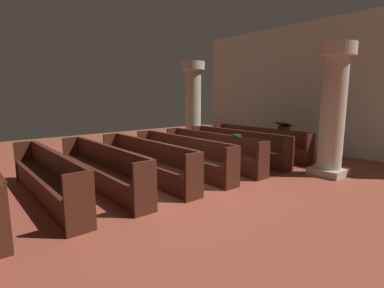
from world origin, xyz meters
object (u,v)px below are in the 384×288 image
Objects in this scene: pillar_aisle_side at (333,108)px; hymn_book at (237,135)px; pew_row_3 at (181,153)px; pillar_far_side at (193,104)px; pew_row_0 at (258,141)px; pew_row_5 at (102,166)px; lectern at (283,140)px; pew_row_1 at (237,145)px; pew_row_6 at (47,175)px; pew_row_2 at (211,149)px; pew_row_4 at (146,159)px.

pillar_aisle_side reaches higher than hymn_book.
pillar_far_side is (-2.56, 2.57, 1.18)m from pew_row_3.
pillar_far_side is at bearing -178.95° from pillar_aisle_side.
pillar_aisle_side is (2.61, -0.56, 1.18)m from pew_row_0.
pew_row_5 is at bearing -118.41° from pillar_aisle_side.
lectern is (2.84, 1.64, -1.22)m from pillar_far_side.
pew_row_0 is 1.00× the size of pew_row_3.
pew_row_3 is at bearing 90.00° from pew_row_5.
pew_row_0 is 5.38m from pew_row_5.
pillar_aisle_side is 5.16m from pillar_far_side.
pillar_aisle_side is (2.61, 4.82, 1.18)m from pew_row_5.
hymn_book is (0.77, 3.41, 0.45)m from pew_row_5.
pew_row_1 is 2.90m from pillar_aisle_side.
lectern is (0.29, 6.37, -0.04)m from pew_row_5.
pillar_aisle_side reaches higher than pew_row_3.
lectern is at bearing 73.83° from pew_row_0.
pillar_far_side reaches higher than hymn_book.
pew_row_6 is at bearing -99.77° from hymn_book.
pew_row_0 is at bearing 14.44° from pillar_far_side.
pew_row_0 is 1.00× the size of pew_row_2.
pew_row_5 is at bearing -102.76° from hymn_book.
pew_row_1 is at bearing 90.00° from pew_row_3.
pillar_aisle_side reaches higher than pew_row_4.
pew_row_4 is at bearing -90.00° from pew_row_2.
pew_row_6 is 3.37× the size of lectern.
pillar_aisle_side is at bearing 11.13° from pew_row_1.
pew_row_1 is 2.15m from pew_row_3.
lectern is at bearing 146.23° from pillar_aisle_side.
pew_row_0 is 3.37× the size of lectern.
hymn_book is (0.77, 0.19, 0.45)m from pew_row_2.
pew_row_5 is at bearing 90.00° from pew_row_6.
pew_row_1 and pew_row_2 have the same top height.
pew_row_6 is 6.45m from pillar_far_side.
pew_row_5 is 3.37× the size of lectern.
pillar_far_side reaches higher than pew_row_2.
pew_row_2 is 1.08m from pew_row_3.
pew_row_3 and pew_row_4 have the same top height.
pew_row_0 is 20.02× the size of hymn_book.
pew_row_4 is 1.00× the size of pew_row_5.
pew_row_0 is at bearing 90.00° from pew_row_6.
pew_row_0 is 2.16m from hymn_book.
pew_row_0 is 1.08m from pew_row_1.
hymn_book is at bearing 71.70° from pew_row_4.
pew_row_0 is 1.14× the size of pillar_far_side.
pew_row_0 is 1.00× the size of pew_row_6.
pillar_far_side reaches higher than pew_row_3.
pew_row_4 is 1.14× the size of pillar_aisle_side.
pew_row_5 is 1.08m from pew_row_6.
pew_row_2 is at bearing -90.00° from pew_row_1.
pillar_far_side reaches higher than pew_row_4.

